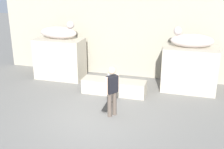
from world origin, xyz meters
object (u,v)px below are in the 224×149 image
Objects in this scene: skater at (112,89)px; bottle_clear at (109,77)px; statue_reclining_right at (191,40)px; bottle_brown at (112,79)px; skateboard at (107,106)px; statue_reclining_left at (59,32)px.

bottle_clear is (-0.61, 1.71, -0.25)m from skater.
statue_reclining_right reaches higher than bottle_brown.
statue_reclining_right is 3.39m from bottle_clear.
skater is 5.80× the size of bottle_brown.
skateboard is at bearing 36.96° from statue_reclining_right.
statue_reclining_right is at bearing -2.40° from skater.
bottle_brown is (2.67, -1.35, -1.35)m from statue_reclining_left.
skater is at bearing -44.28° from statue_reclining_left.
skater is at bearing -70.26° from bottle_clear.
skater is at bearing -149.85° from skateboard.
bottle_brown reaches higher than skateboard.
bottle_clear is at bearing 12.51° from skateboard.
statue_reclining_right is 4.01m from skateboard.
bottle_brown is at bearing 5.34° from skateboard.
bottle_brown is at bearing -28.51° from statue_reclining_left.
statue_reclining_left is at bearing 83.85° from skater.
statue_reclining_right is 3.80m from skater.
statue_reclining_left is 4.34m from skater.
statue_reclining_left reaches higher than bottle_clear.
statue_reclining_left is 3.28m from bottle_brown.
statue_reclining_left is 5.61× the size of bottle_brown.
statue_reclining_right reaches higher than skater.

